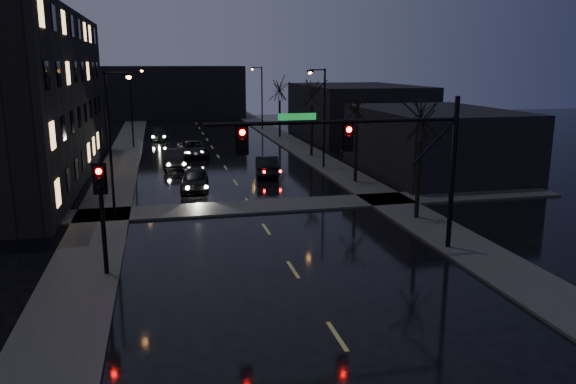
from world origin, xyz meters
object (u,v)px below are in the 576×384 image
oncoming_car_c (194,149)px  oncoming_car_d (159,134)px  lead_car (267,166)px  oncoming_car_a (195,179)px  oncoming_car_b (175,158)px

oncoming_car_c → oncoming_car_d: oncoming_car_c is taller
lead_car → oncoming_car_a: bearing=42.4°
oncoming_car_c → oncoming_car_d: 12.69m
oncoming_car_d → lead_car: (7.99, -22.79, 0.13)m
oncoming_car_b → lead_car: (6.70, -4.96, 0.01)m
oncoming_car_d → lead_car: lead_car is taller
oncoming_car_d → lead_car: size_ratio=0.94×
oncoming_car_a → lead_car: (5.70, 3.93, 0.01)m
oncoming_car_b → oncoming_car_d: 17.87m
oncoming_car_b → oncoming_car_d: oncoming_car_b is taller
oncoming_car_a → oncoming_car_d: (-2.29, 26.71, -0.11)m
oncoming_car_d → lead_car: 24.15m
oncoming_car_c → lead_car: 11.57m
oncoming_car_d → oncoming_car_c: bearing=-82.6°
oncoming_car_a → lead_car: size_ratio=0.95×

